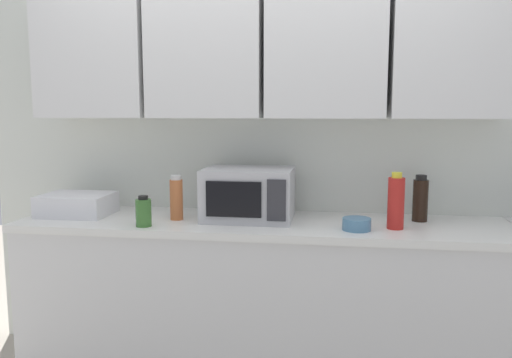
% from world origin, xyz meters
% --- Properties ---
extents(wall_back_with_cabinets, '(3.50, 0.38, 2.60)m').
position_xyz_m(wall_back_with_cabinets, '(0.00, -0.07, 1.58)').
color(wall_back_with_cabinets, silver).
rests_on(wall_back_with_cabinets, ground_plane).
extents(counter_run, '(2.63, 0.63, 0.90)m').
position_xyz_m(counter_run, '(0.00, -0.30, 0.45)').
color(counter_run, silver).
rests_on(counter_run, ground_plane).
extents(microwave, '(0.48, 0.37, 0.28)m').
position_xyz_m(microwave, '(-0.08, -0.27, 1.04)').
color(microwave, '#B7B7BC').
rests_on(microwave, counter_run).
extents(dish_rack, '(0.38, 0.30, 0.12)m').
position_xyz_m(dish_rack, '(-1.06, -0.30, 0.96)').
color(dish_rack, silver).
rests_on(dish_rack, counter_run).
extents(bottle_soy_dark, '(0.08, 0.08, 0.25)m').
position_xyz_m(bottle_soy_dark, '(0.84, -0.18, 1.02)').
color(bottle_soy_dark, black).
rests_on(bottle_soy_dark, counter_run).
extents(bottle_red_sauce, '(0.08, 0.08, 0.29)m').
position_xyz_m(bottle_red_sauce, '(0.69, -0.38, 1.03)').
color(bottle_red_sauce, red).
rests_on(bottle_red_sauce, counter_run).
extents(bottle_spice_jar, '(0.07, 0.07, 0.24)m').
position_xyz_m(bottle_spice_jar, '(-0.46, -0.34, 1.02)').
color(bottle_spice_jar, '#BC6638').
rests_on(bottle_spice_jar, counter_run).
extents(bottle_green_oil, '(0.08, 0.08, 0.16)m').
position_xyz_m(bottle_green_oil, '(-0.58, -0.52, 0.97)').
color(bottle_green_oil, '#386B2D').
rests_on(bottle_green_oil, counter_run).
extents(bowl_ceramic_small, '(0.14, 0.14, 0.06)m').
position_xyz_m(bowl_ceramic_small, '(0.50, -0.45, 0.93)').
color(bowl_ceramic_small, teal).
rests_on(bowl_ceramic_small, counter_run).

